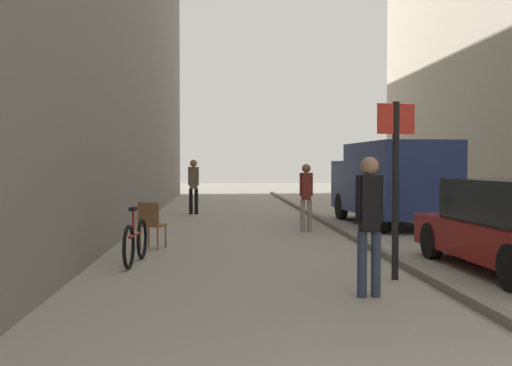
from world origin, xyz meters
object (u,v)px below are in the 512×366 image
delivery_van (391,181)px  cafe_chair_near_window (151,222)px  pedestrian_mid_block (194,183)px  pedestrian_far_crossing (306,193)px  bicycle_leaning (136,242)px  pedestrian_main_foreground (369,216)px  street_sign_post (396,174)px

delivery_van → cafe_chair_near_window: 7.59m
delivery_van → cafe_chair_near_window: bearing=-147.3°
pedestrian_mid_block → delivery_van: (5.62, -3.95, 0.17)m
pedestrian_far_crossing → delivery_van: delivery_van is taller
pedestrian_mid_block → bicycle_leaning: bearing=-86.3°
delivery_van → bicycle_leaning: bearing=-138.1°
pedestrian_main_foreground → street_sign_post: size_ratio=0.69×
street_sign_post → cafe_chair_near_window: 5.28m
pedestrian_main_foreground → street_sign_post: 1.41m
pedestrian_far_crossing → street_sign_post: size_ratio=0.65×
pedestrian_main_foreground → pedestrian_far_crossing: size_ratio=1.05×
cafe_chair_near_window → bicycle_leaning: bearing=-72.8°
bicycle_leaning → cafe_chair_near_window: bearing=92.3°
pedestrian_main_foreground → bicycle_leaning: size_ratio=1.01×
pedestrian_main_foreground → bicycle_leaning: 4.35m
pedestrian_mid_block → cafe_chair_near_window: bearing=-86.5°
pedestrian_far_crossing → street_sign_post: (0.38, -6.37, 0.56)m
pedestrian_mid_block → delivery_van: bearing=-28.2°
pedestrian_main_foreground → pedestrian_far_crossing: bearing=-93.0°
delivery_van → pedestrian_mid_block: bearing=141.7°
pedestrian_main_foreground → pedestrian_mid_block: (-2.74, 12.90, 0.03)m
cafe_chair_near_window → street_sign_post: bearing=-21.7°
pedestrian_far_crossing → delivery_van: bearing=27.4°
pedestrian_main_foreground → cafe_chair_near_window: pedestrian_main_foreground is taller
street_sign_post → bicycle_leaning: street_sign_post is taller
pedestrian_main_foreground → pedestrian_far_crossing: (0.30, 7.50, -0.05)m
bicycle_leaning → street_sign_post: bearing=-17.7°
pedestrian_main_foreground → pedestrian_mid_block: size_ratio=0.97×
pedestrian_main_foreground → street_sign_post: (0.67, 1.13, 0.51)m
pedestrian_mid_block → pedestrian_main_foreground: bearing=-71.1°
pedestrian_main_foreground → pedestrian_mid_block: bearing=-78.8°
street_sign_post → pedestrian_far_crossing: bearing=-100.3°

